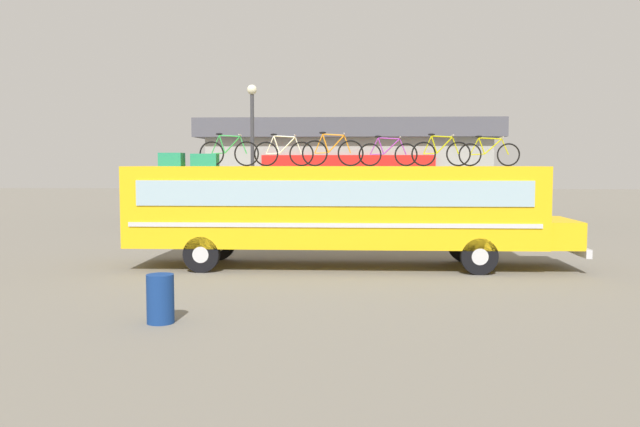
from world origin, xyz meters
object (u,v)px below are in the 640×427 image
Objects in this scene: trash_bin at (160,299)px; rooftop_bicycle_2 at (284,153)px; luggage_bag_1 at (172,160)px; luggage_bag_2 at (205,160)px; bus at (340,207)px; rooftop_bicycle_4 at (388,153)px; rooftop_bicycle_1 at (229,152)px; street_lamp at (252,144)px; rooftop_bicycle_5 at (441,153)px; rooftop_bicycle_3 at (332,152)px; rooftop_bicycle_6 at (489,153)px.

rooftop_bicycle_2 is at bearing 78.03° from trash_bin.
luggage_bag_1 is 0.94m from luggage_bag_2.
luggage_bag_2 is at bearing 177.31° from bus.
luggage_bag_1 is at bearing -179.42° from rooftop_bicycle_4.
rooftop_bicycle_2 is (1.54, 0.38, -0.00)m from rooftop_bicycle_1.
luggage_bag_2 is 0.13× the size of street_lamp.
rooftop_bicycle_5 is (4.45, -0.79, -0.02)m from rooftop_bicycle_2.
luggage_bag_1 is 7.56m from trash_bin.
rooftop_bicycle_3 is 3.01m from rooftop_bicycle_5.
rooftop_bicycle_3 reaches higher than trash_bin.
rooftop_bicycle_6 is (8.20, 0.17, 0.19)m from luggage_bag_2.
luggage_bag_2 is 0.46× the size of rooftop_bicycle_5.
rooftop_bicycle_2 is 5.58m from street_lamp.
rooftop_bicycle_2 is 4.52m from rooftop_bicycle_5.
trash_bin is (-4.56, -6.95, -2.80)m from rooftop_bicycle_4.
rooftop_bicycle_5 is (7.66, -0.42, 0.18)m from luggage_bag_1.
rooftop_bicycle_2 reaches higher than luggage_bag_1.
rooftop_bicycle_3 is (4.65, -0.20, 0.21)m from luggage_bag_1.
luggage_bag_2 is 7.58m from trash_bin.
rooftop_bicycle_1 is 2.99m from rooftop_bicycle_3.
rooftop_bicycle_6 is at bearing 4.67° from bus.
rooftop_bicycle_4 reaches higher than bus.
rooftop_bicycle_4 reaches higher than luggage_bag_2.
rooftop_bicycle_1 reaches higher than luggage_bag_2.
street_lamp reaches higher than rooftop_bicycle_6.
rooftop_bicycle_1 reaches higher than rooftop_bicycle_6.
luggage_bag_1 is 0.72× the size of trash_bin.
rooftop_bicycle_4 is 1.51m from rooftop_bicycle_5.
luggage_bag_1 reaches higher than luggage_bag_2.
luggage_bag_2 is 0.43× the size of rooftop_bicycle_3.
bus is 16.74× the size of luggage_bag_2.
rooftop_bicycle_4 is (4.55, 0.07, -0.03)m from rooftop_bicycle_1.
rooftop_bicycle_2 reaches higher than luggage_bag_2.
rooftop_bicycle_3 reaches higher than rooftop_bicycle_1.
luggage_bag_2 is (0.93, 0.18, -0.01)m from luggage_bag_1.
rooftop_bicycle_3 is at bearing 65.96° from trash_bin.
rooftop_bicycle_3 is 6.67m from street_lamp.
luggage_bag_2 is at bearing -175.29° from rooftop_bicycle_2.
rooftop_bicycle_1 reaches higher than rooftop_bicycle_5.
luggage_bag_1 is 0.38× the size of rooftop_bicycle_2.
luggage_bag_1 is at bearing -173.45° from rooftop_bicycle_2.
rooftop_bicycle_4 is 0.29× the size of street_lamp.
street_lamp reaches higher than rooftop_bicycle_1.
rooftop_bicycle_1 is 0.29× the size of street_lamp.
rooftop_bicycle_2 is at bearing 174.22° from rooftop_bicycle_4.
rooftop_bicycle_5 reaches higher than luggage_bag_2.
rooftop_bicycle_4 is at bearing -1.27° from luggage_bag_2.
luggage_bag_2 is at bearing 178.73° from rooftop_bicycle_4.
rooftop_bicycle_4 is (3.02, -0.31, -0.03)m from rooftop_bicycle_2.
rooftop_bicycle_5 is (6.73, -0.60, 0.20)m from luggage_bag_2.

